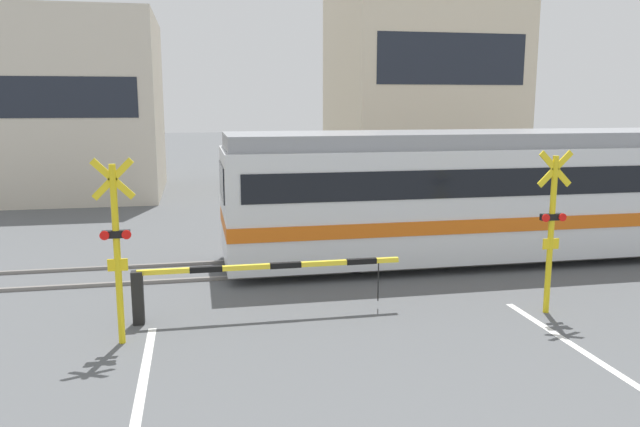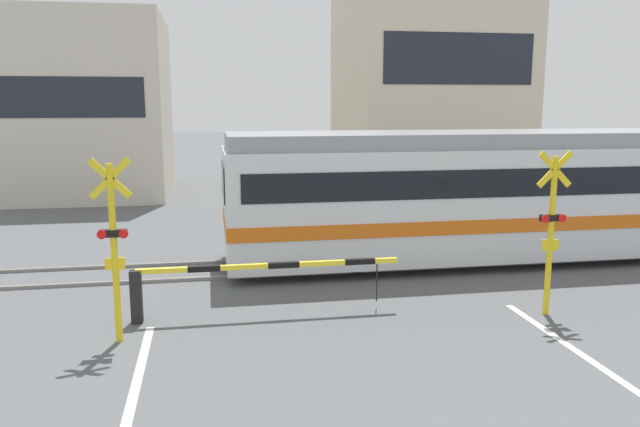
{
  "view_description": "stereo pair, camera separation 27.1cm",
  "coord_description": "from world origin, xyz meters",
  "px_view_note": "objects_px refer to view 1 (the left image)",
  "views": [
    {
      "loc": [
        -2.58,
        -2.67,
        3.96
      ],
      "look_at": [
        0.0,
        10.2,
        1.6
      ],
      "focal_mm": 35.0,
      "sensor_mm": 36.0,
      "label": 1
    },
    {
      "loc": [
        -2.32,
        -2.73,
        3.96
      ],
      "look_at": [
        0.0,
        10.2,
        1.6
      ],
      "focal_mm": 35.0,
      "sensor_mm": 36.0,
      "label": 2
    }
  ],
  "objects_px": {
    "crossing_barrier_near": "(223,278)",
    "crossing_barrier_far": "(364,213)",
    "commuter_train": "(534,190)",
    "crossing_signal_left": "(117,243)",
    "crossing_signal_right": "(552,225)",
    "pedestrian": "(295,196)"
  },
  "relations": [
    {
      "from": "crossing_barrier_near",
      "to": "pedestrian",
      "type": "height_order",
      "value": "pedestrian"
    },
    {
      "from": "commuter_train",
      "to": "crossing_signal_left",
      "type": "relative_size",
      "value": 5.14
    },
    {
      "from": "commuter_train",
      "to": "crossing_signal_left",
      "type": "bearing_deg",
      "value": -157.03
    },
    {
      "from": "crossing_barrier_near",
      "to": "crossing_signal_right",
      "type": "distance_m",
      "value": 6.17
    },
    {
      "from": "crossing_signal_left",
      "to": "crossing_signal_right",
      "type": "relative_size",
      "value": 1.0
    },
    {
      "from": "crossing_barrier_near",
      "to": "pedestrian",
      "type": "relative_size",
      "value": 3.16
    },
    {
      "from": "crossing_signal_right",
      "to": "pedestrian",
      "type": "height_order",
      "value": "crossing_signal_right"
    },
    {
      "from": "crossing_barrier_far",
      "to": "crossing_signal_right",
      "type": "xyz_separation_m",
      "value": [
        1.72,
        -6.88,
        0.94
      ]
    },
    {
      "from": "crossing_barrier_near",
      "to": "crossing_signal_right",
      "type": "height_order",
      "value": "crossing_signal_right"
    },
    {
      "from": "crossing_signal_left",
      "to": "crossing_signal_right",
      "type": "bearing_deg",
      "value": 0.0
    },
    {
      "from": "commuter_train",
      "to": "crossing_barrier_far",
      "type": "height_order",
      "value": "commuter_train"
    },
    {
      "from": "crossing_barrier_near",
      "to": "crossing_barrier_far",
      "type": "height_order",
      "value": "same"
    },
    {
      "from": "crossing_barrier_near",
      "to": "pedestrian",
      "type": "xyz_separation_m",
      "value": [
        2.73,
        8.81,
        0.13
      ]
    },
    {
      "from": "crossing_barrier_near",
      "to": "crossing_barrier_far",
      "type": "bearing_deg",
      "value": 54.27
    },
    {
      "from": "crossing_barrier_far",
      "to": "crossing_signal_right",
      "type": "height_order",
      "value": "crossing_signal_right"
    },
    {
      "from": "crossing_signal_right",
      "to": "crossing_barrier_far",
      "type": "bearing_deg",
      "value": 104.04
    },
    {
      "from": "crossing_barrier_far",
      "to": "crossing_signal_right",
      "type": "distance_m",
      "value": 7.16
    },
    {
      "from": "commuter_train",
      "to": "crossing_signal_right",
      "type": "height_order",
      "value": "commuter_train"
    },
    {
      "from": "pedestrian",
      "to": "crossing_signal_right",
      "type": "bearing_deg",
      "value": -71.17
    },
    {
      "from": "crossing_barrier_far",
      "to": "pedestrian",
      "type": "distance_m",
      "value": 3.23
    },
    {
      "from": "crossing_barrier_far",
      "to": "crossing_signal_left",
      "type": "height_order",
      "value": "crossing_signal_left"
    },
    {
      "from": "commuter_train",
      "to": "crossing_barrier_far",
      "type": "distance_m",
      "value": 4.75
    }
  ]
}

